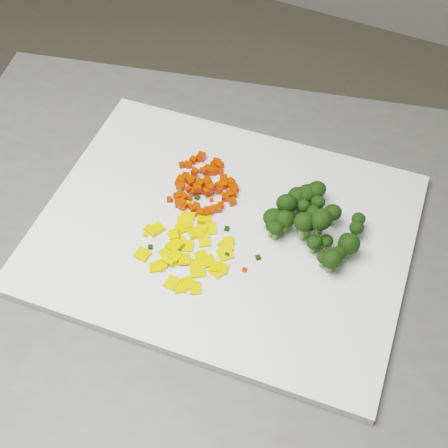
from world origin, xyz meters
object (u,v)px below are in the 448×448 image
at_px(cutting_board, 224,231).
at_px(broccoli_pile, 316,217).
at_px(counter_block, 248,390).
at_px(carrot_pile, 202,179).
at_px(pepper_pile, 182,248).

bearing_deg(cutting_board, broccoli_pile, 23.87).
bearing_deg(counter_block, cutting_board, 168.77).
bearing_deg(broccoli_pile, carrot_pile, 178.09).
bearing_deg(broccoli_pile, cutting_board, -156.13).
bearing_deg(counter_block, pepper_pile, -152.49).
xyz_separation_m(counter_block, carrot_pile, (-0.12, 0.07, 0.48)).
relative_size(counter_block, broccoli_pile, 7.51).
bearing_deg(carrot_pile, broccoli_pile, -1.91).
bearing_deg(counter_block, broccoli_pile, 48.25).
relative_size(pepper_pile, broccoli_pile, 0.97).
distance_m(carrot_pile, pepper_pile, 0.12).
height_order(pepper_pile, broccoli_pile, broccoli_pile).
distance_m(carrot_pile, broccoli_pile, 0.17).
xyz_separation_m(cutting_board, pepper_pile, (-0.03, -0.06, 0.02)).
distance_m(counter_block, cutting_board, 0.46).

